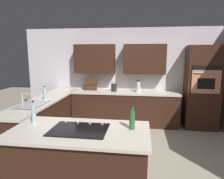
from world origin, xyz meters
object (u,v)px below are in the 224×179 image
(kettle, at_px, (114,87))
(second_bottle, at_px, (132,119))
(cooktop, at_px, (79,129))
(blender, at_px, (138,87))
(dish_soap_bottle, at_px, (45,94))
(sink_unit, at_px, (32,104))
(wall_oven, at_px, (202,88))
(spice_rack, at_px, (91,84))
(oil_bottle, at_px, (34,114))

(kettle, distance_m, second_bottle, 2.83)
(cooktop, distance_m, kettle, 2.90)
(blender, relative_size, dish_soap_bottle, 0.99)
(kettle, relative_size, dish_soap_bottle, 0.67)
(sink_unit, xyz_separation_m, dish_soap_bottle, (-0.06, -0.48, 0.11))
(wall_oven, distance_m, sink_unit, 4.06)
(kettle, height_order, dish_soap_bottle, dish_soap_bottle)
(blender, height_order, spice_rack, spice_rack)
(blender, bearing_deg, dish_soap_bottle, 31.57)
(spice_rack, bearing_deg, second_bottle, 114.04)
(cooktop, bearing_deg, wall_oven, -129.17)
(wall_oven, xyz_separation_m, oil_bottle, (3.10, 2.68, -0.02))
(sink_unit, height_order, oil_bottle, oil_bottle)
(blender, relative_size, oil_bottle, 0.95)
(dish_soap_bottle, bearing_deg, sink_unit, 83.05)
(wall_oven, distance_m, blender, 1.60)
(cooktop, height_order, kettle, kettle)
(cooktop, height_order, dish_soap_bottle, dish_soap_bottle)
(kettle, relative_size, second_bottle, 0.64)
(sink_unit, distance_m, dish_soap_bottle, 0.50)
(kettle, distance_m, dish_soap_bottle, 1.85)
(wall_oven, height_order, kettle, wall_oven)
(dish_soap_bottle, relative_size, oil_bottle, 0.95)
(blender, bearing_deg, sink_unit, 39.63)
(cooktop, relative_size, oil_bottle, 2.29)
(kettle, relative_size, oil_bottle, 0.64)
(wall_oven, relative_size, sink_unit, 3.02)
(kettle, xyz_separation_m, oil_bottle, (0.85, 2.70, 0.03))
(wall_oven, distance_m, kettle, 2.25)
(dish_soap_bottle, bearing_deg, wall_oven, -161.32)
(cooktop, bearing_deg, kettle, -91.82)
(dish_soap_bottle, distance_m, second_bottle, 2.50)
(kettle, bearing_deg, blender, 180.00)
(oil_bottle, bearing_deg, blender, -119.00)
(sink_unit, height_order, kettle, sink_unit)
(kettle, bearing_deg, dish_soap_bottle, 42.18)
(sink_unit, height_order, dish_soap_bottle, dish_soap_bottle)
(cooktop, bearing_deg, second_bottle, -169.45)
(spice_rack, xyz_separation_m, dish_soap_bottle, (0.72, 1.31, -0.04))
(second_bottle, bearing_deg, sink_unit, -27.02)
(blender, xyz_separation_m, spice_rack, (1.30, -0.07, 0.03))
(wall_oven, bearing_deg, oil_bottle, 40.89)
(cooktop, relative_size, kettle, 3.57)
(blender, relative_size, spice_rack, 0.96)
(spice_rack, relative_size, oil_bottle, 0.99)
(sink_unit, height_order, blender, blender)
(oil_bottle, distance_m, second_bottle, 1.46)
(dish_soap_bottle, distance_m, oil_bottle, 1.55)
(kettle, height_order, oil_bottle, oil_bottle)
(dish_soap_bottle, height_order, oil_bottle, oil_bottle)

